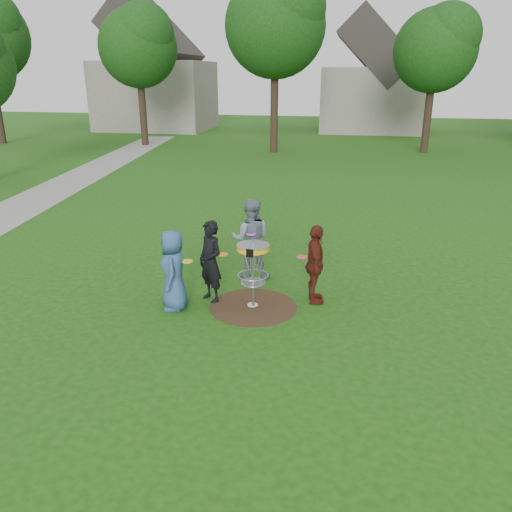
% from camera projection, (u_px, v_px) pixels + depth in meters
% --- Properties ---
extents(ground, '(100.00, 100.00, 0.00)m').
position_uv_depth(ground, '(253.00, 307.00, 10.22)').
color(ground, '#19470F').
rests_on(ground, ground).
extents(dirt_patch, '(1.80, 1.80, 0.01)m').
position_uv_depth(dirt_patch, '(253.00, 306.00, 10.22)').
color(dirt_patch, '#47331E').
rests_on(dirt_patch, ground).
extents(concrete_path, '(7.75, 39.92, 0.02)m').
position_uv_depth(concrete_path, '(42.00, 197.00, 19.38)').
color(concrete_path, '#9E9E99').
rests_on(concrete_path, ground).
extents(player_blue, '(0.70, 0.91, 1.65)m').
position_uv_depth(player_blue, '(173.00, 270.00, 9.90)').
color(player_blue, '#2E507E').
rests_on(player_blue, ground).
extents(player_black, '(0.75, 0.71, 1.72)m').
position_uv_depth(player_black, '(210.00, 262.00, 10.24)').
color(player_black, black).
rests_on(player_black, ground).
extents(player_grey, '(0.98, 0.80, 1.88)m').
position_uv_depth(player_grey, '(251.00, 239.00, 11.39)').
color(player_grey, slate).
rests_on(player_grey, ground).
extents(player_maroon, '(0.56, 1.03, 1.66)m').
position_uv_depth(player_maroon, '(315.00, 265.00, 10.16)').
color(player_maroon, '#541B13').
rests_on(player_maroon, ground).
extents(disc_on_grass, '(0.22, 0.22, 0.02)m').
position_uv_depth(disc_on_grass, '(253.00, 305.00, 10.28)').
color(disc_on_grass, white).
rests_on(disc_on_grass, ground).
extents(disc_golf_basket, '(0.66, 0.67, 1.38)m').
position_uv_depth(disc_golf_basket, '(253.00, 260.00, 9.87)').
color(disc_golf_basket, '#9EA0A5').
rests_on(disc_golf_basket, ground).
extents(held_discs, '(2.43, 1.77, 0.16)m').
position_uv_depth(held_discs, '(241.00, 251.00, 10.25)').
color(held_discs, yellow).
rests_on(held_discs, ground).
extents(tree_row, '(51.20, 17.42, 9.90)m').
position_uv_depth(tree_row, '(335.00, 41.00, 27.08)').
color(tree_row, '#38281C').
rests_on(tree_row, ground).
extents(house_row, '(44.50, 10.65, 11.62)m').
position_uv_depth(house_row, '(398.00, 79.00, 38.44)').
color(house_row, gray).
rests_on(house_row, ground).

